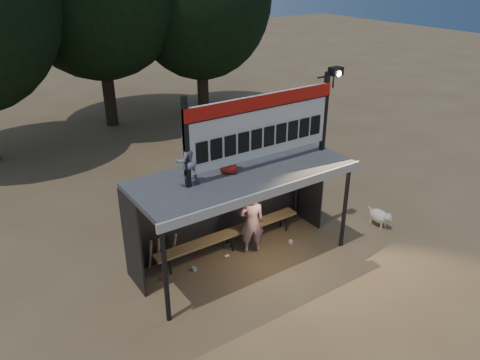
# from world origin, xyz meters

# --- Properties ---
(ground) EXTENTS (80.00, 80.00, 0.00)m
(ground) POSITION_xyz_m (0.00, 0.00, 0.00)
(ground) COLOR brown
(ground) RESTS_ON ground
(player) EXTENTS (0.70, 0.59, 1.63)m
(player) POSITION_xyz_m (0.39, 0.17, 0.81)
(player) COLOR silver
(player) RESTS_ON ground
(child_a) EXTENTS (0.52, 0.41, 1.07)m
(child_a) POSITION_xyz_m (-1.31, 0.11, 2.85)
(child_a) COLOR gray
(child_a) RESTS_ON dugout_shelter
(child_b) EXTENTS (0.59, 0.57, 1.02)m
(child_b) POSITION_xyz_m (-0.29, 0.11, 2.83)
(child_b) COLOR #AF231A
(child_b) RESTS_ON dugout_shelter
(dugout_shelter) EXTENTS (5.10, 2.08, 2.32)m
(dugout_shelter) POSITION_xyz_m (0.00, 0.24, 1.85)
(dugout_shelter) COLOR #3D3D3F
(dugout_shelter) RESTS_ON ground
(scoreboard_assembly) EXTENTS (4.10, 0.27, 1.99)m
(scoreboard_assembly) POSITION_xyz_m (0.56, -0.01, 3.32)
(scoreboard_assembly) COLOR black
(scoreboard_assembly) RESTS_ON dugout_shelter
(bench) EXTENTS (4.00, 0.35, 0.48)m
(bench) POSITION_xyz_m (0.00, 0.55, 0.43)
(bench) COLOR olive
(bench) RESTS_ON ground
(dog) EXTENTS (0.36, 0.81, 0.49)m
(dog) POSITION_xyz_m (3.96, -0.78, 0.28)
(dog) COLOR silver
(dog) RESTS_ON ground
(bats) EXTENTS (0.68, 0.35, 0.84)m
(bats) POSITION_xyz_m (-1.70, 0.82, 0.43)
(bats) COLOR olive
(bats) RESTS_ON ground
(litter) EXTENTS (3.98, 1.09, 0.08)m
(litter) POSITION_xyz_m (-0.04, 0.46, 0.04)
(litter) COLOR #AE261D
(litter) RESTS_ON ground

